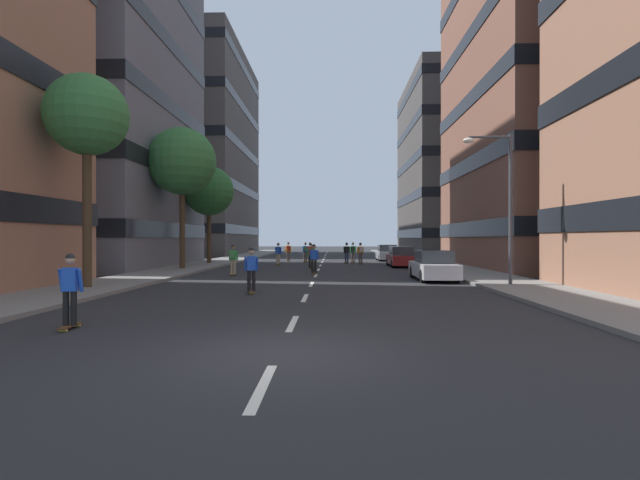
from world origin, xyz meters
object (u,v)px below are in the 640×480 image
object	(u,v)px
street_tree_mid	(87,117)
skater_7	(288,250)
skater_2	(70,287)
parked_car_far	(433,266)
street_tree_far	(209,191)
skater_5	(305,251)
street_tree_near	(182,162)
streetlamp_right	(502,192)
skater_10	(251,268)
skater_3	(311,255)
skater_4	(361,252)
skater_8	(353,251)
skater_11	(233,258)
parked_car_mid	(387,253)
skater_0	(310,252)
skater_6	(314,258)
skater_1	(347,252)
skater_9	(278,253)
parked_car_near	(401,257)

from	to	relation	value
street_tree_mid	skater_7	xyz separation A→B (m)	(5.91, 24.26, -6.08)
skater_2	parked_car_far	bearing A→B (deg)	49.38
street_tree_far	skater_5	distance (m)	9.85
street_tree_near	streetlamp_right	size ratio (longest dim) A/B	1.44
skater_7	skater_10	distance (m)	25.18
street_tree_near	skater_3	distance (m)	10.61
skater_4	skater_8	distance (m)	2.89
streetlamp_right	skater_8	distance (m)	21.69
skater_2	skater_11	xyz separation A→B (m)	(0.45, 15.70, 0.03)
streetlamp_right	skater_5	size ratio (longest dim) A/B	3.65
parked_car_mid	skater_7	world-z (taller)	skater_7
skater_0	skater_10	xyz separation A→B (m)	(-1.19, -21.53, 0.00)
skater_0	skater_4	world-z (taller)	same
street_tree_mid	skater_3	xyz separation A→B (m)	(8.53, 13.21, -6.08)
skater_7	skater_6	bearing A→B (deg)	-78.94
parked_car_far	street_tree_mid	bearing A→B (deg)	-161.69
street_tree_near	skater_1	xyz separation A→B (m)	(11.19, 8.87, -6.24)
streetlamp_right	skater_5	bearing A→B (deg)	115.11
streetlamp_right	skater_3	bearing A→B (deg)	127.65
skater_8	skater_9	distance (m)	7.39
skater_11	skater_1	bearing A→B (deg)	62.85
skater_1	skater_5	xyz separation A→B (m)	(-3.62, 1.75, 0.03)
skater_4	skater_10	xyz separation A→B (m)	(-5.38, -20.48, -0.03)
parked_car_mid	skater_6	xyz separation A→B (m)	(-6.22, -17.05, 0.29)
parked_car_mid	skater_4	bearing A→B (deg)	-114.43
skater_1	skater_8	size ratio (longest dim) A/B	1.00
skater_8	skater_10	size ratio (longest dim) A/B	1.00
street_tree_far	skater_9	xyz separation A→B (m)	(5.68, -0.53, -4.95)
parked_car_far	skater_6	world-z (taller)	skater_6
parked_car_mid	skater_10	bearing A→B (deg)	-107.11
parked_car_far	skater_3	xyz separation A→B (m)	(-6.62, 8.19, 0.32)
parked_car_mid	street_tree_near	distance (m)	21.51
parked_car_near	parked_car_mid	bearing A→B (deg)	90.00
skater_3	skater_10	world-z (taller)	same
parked_car_far	skater_10	size ratio (longest dim) A/B	2.47
parked_car_far	streetlamp_right	world-z (taller)	streetlamp_right
skater_11	skater_4	bearing A→B (deg)	56.44
skater_0	skater_3	bearing A→B (deg)	-86.70
street_tree_near	skater_10	size ratio (longest dim) A/B	5.26
skater_8	skater_9	bearing A→B (deg)	-145.46
skater_1	skater_7	size ratio (longest dim) A/B	1.00
parked_car_mid	street_tree_far	size ratio (longest dim) A/B	0.56
skater_4	skater_1	bearing A→B (deg)	129.08
parked_car_mid	skater_4	distance (m)	6.91
parked_car_mid	skater_10	size ratio (longest dim) A/B	2.47
parked_car_mid	skater_11	xyz separation A→B (m)	(-10.80, -18.26, 0.32)
street_tree_mid	skater_6	bearing A→B (deg)	44.61
skater_1	skater_4	xyz separation A→B (m)	(1.10, -1.36, 0.03)
parked_car_far	skater_3	bearing A→B (deg)	128.94
skater_5	skater_11	world-z (taller)	same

